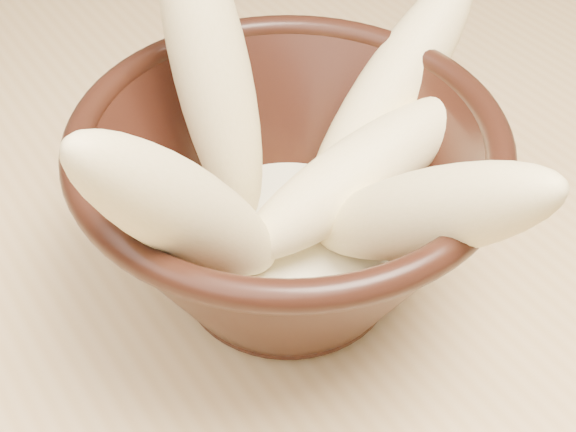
# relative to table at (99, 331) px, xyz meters

# --- Properties ---
(table) EXTENTS (1.20, 0.80, 0.75)m
(table) POSITION_rel_table_xyz_m (0.00, 0.00, 0.00)
(table) COLOR tan
(table) RESTS_ON ground
(bowl) EXTENTS (0.23, 0.23, 0.13)m
(bowl) POSITION_rel_table_xyz_m (0.10, -0.10, 0.15)
(bowl) COLOR black
(bowl) RESTS_ON table
(milk_puddle) EXTENTS (0.13, 0.13, 0.02)m
(milk_puddle) POSITION_rel_table_xyz_m (0.10, -0.10, 0.12)
(milk_puddle) COLOR #EFE9C0
(milk_puddle) RESTS_ON bowl
(banana_upright) EXTENTS (0.05, 0.11, 0.18)m
(banana_upright) POSITION_rel_table_xyz_m (0.09, -0.04, 0.21)
(banana_upright) COLOR #E3CF86
(banana_upright) RESTS_ON bowl
(banana_left) EXTENTS (0.15, 0.08, 0.18)m
(banana_left) POSITION_rel_table_xyz_m (0.02, -0.13, 0.20)
(banana_left) COLOR #E3CF86
(banana_left) RESTS_ON bowl
(banana_right) EXTENTS (0.18, 0.09, 0.14)m
(banana_right) POSITION_rel_table_xyz_m (0.19, -0.08, 0.18)
(banana_right) COLOR #E3CF86
(banana_right) RESTS_ON bowl
(banana_across) EXTENTS (0.17, 0.05, 0.07)m
(banana_across) POSITION_rel_table_xyz_m (0.13, -0.11, 0.16)
(banana_across) COLOR #E3CF86
(banana_across) RESTS_ON bowl
(banana_front) EXTENTS (0.07, 0.16, 0.15)m
(banana_front) POSITION_rel_table_xyz_m (0.12, -0.17, 0.19)
(banana_front) COLOR #E3CF86
(banana_front) RESTS_ON bowl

